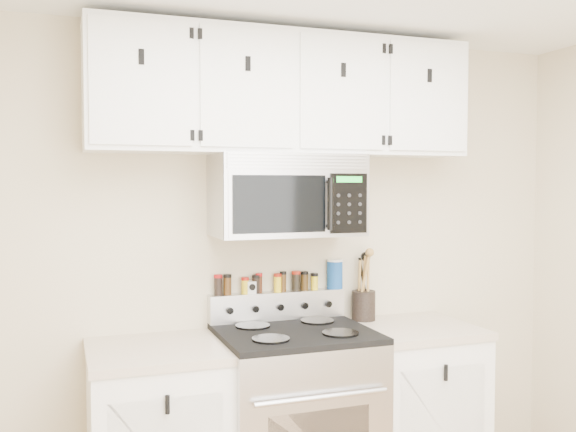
# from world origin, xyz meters

# --- Properties ---
(back_wall) EXTENTS (3.50, 0.01, 2.50)m
(back_wall) POSITION_xyz_m (0.00, 1.75, 1.25)
(back_wall) COLOR #C3B092
(back_wall) RESTS_ON floor
(range) EXTENTS (0.76, 0.65, 1.10)m
(range) POSITION_xyz_m (0.00, 1.43, 0.49)
(range) COLOR #B7B7BA
(range) RESTS_ON floor
(base_cabinet_right) EXTENTS (0.64, 0.62, 0.92)m
(base_cabinet_right) POSITION_xyz_m (0.69, 1.45, 0.46)
(base_cabinet_right) COLOR white
(base_cabinet_right) RESTS_ON floor
(microwave) EXTENTS (0.76, 0.44, 0.42)m
(microwave) POSITION_xyz_m (0.00, 1.55, 1.63)
(microwave) COLOR #9E9EA3
(microwave) RESTS_ON back_wall
(upper_cabinets) EXTENTS (2.00, 0.35, 0.62)m
(upper_cabinets) POSITION_xyz_m (-0.00, 1.58, 2.15)
(upper_cabinets) COLOR white
(upper_cabinets) RESTS_ON back_wall
(utensil_crock) EXTENTS (0.13, 0.13, 0.39)m
(utensil_crock) POSITION_xyz_m (0.50, 1.66, 1.02)
(utensil_crock) COLOR black
(utensil_crock) RESTS_ON base_cabinet_right
(kitchen_timer) EXTENTS (0.07, 0.06, 0.07)m
(kitchen_timer) POSITION_xyz_m (-0.15, 1.71, 1.13)
(kitchen_timer) COLOR silver
(kitchen_timer) RESTS_ON range
(salt_canister) EXTENTS (0.09, 0.09, 0.16)m
(salt_canister) POSITION_xyz_m (0.34, 1.71, 1.18)
(salt_canister) COLOR #154791
(salt_canister) RESTS_ON range
(spice_jar_0) EXTENTS (0.04, 0.04, 0.11)m
(spice_jar_0) POSITION_xyz_m (-0.33, 1.71, 1.16)
(spice_jar_0) COLOR black
(spice_jar_0) RESTS_ON range
(spice_jar_1) EXTENTS (0.04, 0.04, 0.11)m
(spice_jar_1) POSITION_xyz_m (-0.28, 1.71, 1.16)
(spice_jar_1) COLOR #42280F
(spice_jar_1) RESTS_ON range
(spice_jar_2) EXTENTS (0.04, 0.04, 0.09)m
(spice_jar_2) POSITION_xyz_m (-0.18, 1.71, 1.15)
(spice_jar_2) COLOR gold
(spice_jar_2) RESTS_ON range
(spice_jar_3) EXTENTS (0.05, 0.05, 0.10)m
(spice_jar_3) POSITION_xyz_m (-0.12, 1.71, 1.15)
(spice_jar_3) COLOR black
(spice_jar_3) RESTS_ON range
(spice_jar_4) EXTENTS (0.04, 0.04, 0.11)m
(spice_jar_4) POSITION_xyz_m (-0.10, 1.71, 1.15)
(spice_jar_4) COLOR #3D1C0E
(spice_jar_4) RESTS_ON range
(spice_jar_5) EXTENTS (0.04, 0.04, 0.10)m
(spice_jar_5) POSITION_xyz_m (0.00, 1.71, 1.15)
(spice_jar_5) COLOR yellow
(spice_jar_5) RESTS_ON range
(spice_jar_6) EXTENTS (0.04, 0.04, 0.11)m
(spice_jar_6) POSITION_xyz_m (0.03, 1.71, 1.16)
(spice_jar_6) COLOR #432A10
(spice_jar_6) RESTS_ON range
(spice_jar_7) EXTENTS (0.05, 0.05, 0.11)m
(spice_jar_7) POSITION_xyz_m (0.11, 1.71, 1.16)
(spice_jar_7) COLOR black
(spice_jar_7) RESTS_ON range
(spice_jar_8) EXTENTS (0.04, 0.04, 0.10)m
(spice_jar_8) POSITION_xyz_m (0.16, 1.71, 1.15)
(spice_jar_8) COLOR #39250D
(spice_jar_8) RESTS_ON range
(spice_jar_9) EXTENTS (0.04, 0.04, 0.09)m
(spice_jar_9) POSITION_xyz_m (0.22, 1.71, 1.15)
(spice_jar_9) COLOR yellow
(spice_jar_9) RESTS_ON range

